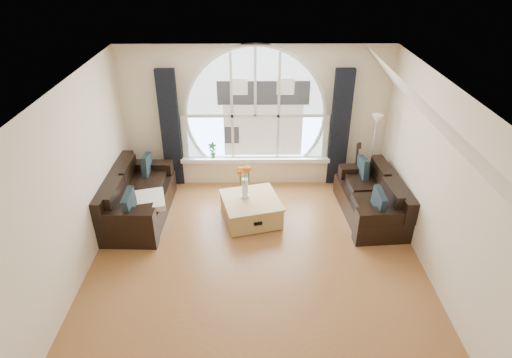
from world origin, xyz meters
The scene contains 20 objects.
ground centered at (0.00, 0.00, 0.00)m, with size 5.00×5.50×0.01m, color brown.
ceiling centered at (0.00, 0.00, 2.70)m, with size 5.00×5.50×0.01m, color silver.
wall_back centered at (0.00, 2.75, 1.35)m, with size 5.00×0.01×2.70m, color beige.
wall_left centered at (-2.50, 0.00, 1.35)m, with size 0.01×5.50×2.70m, color beige.
wall_right centered at (2.50, 0.00, 1.35)m, with size 0.01×5.50×2.70m, color beige.
attic_slope centered at (2.20, 0.00, 2.35)m, with size 0.92×5.50×0.72m, color silver.
arched_window centered at (0.00, 2.72, 1.62)m, with size 2.60×0.06×2.15m, color silver.
window_sill centered at (0.00, 2.65, 0.51)m, with size 2.90×0.22×0.08m, color white.
window_frame centered at (0.00, 2.69, 1.62)m, with size 2.76×0.08×2.15m, color white.
neighbor_house centered at (0.15, 2.71, 1.50)m, with size 1.70×0.02×1.50m, color silver.
curtain_left centered at (-1.60, 2.63, 1.15)m, with size 0.35×0.12×2.30m, color black.
curtain_right centered at (1.60, 2.63, 1.15)m, with size 0.35×0.12×2.30m, color black.
sofa_left centered at (-2.04, 1.44, 0.40)m, with size 0.94×1.88×0.84m, color black.
sofa_right centered at (2.01, 1.44, 0.40)m, with size 0.87×1.73×0.77m, color black.
coffee_chest centered at (-0.08, 1.31, 0.23)m, with size 0.94×0.94×0.46m, color #A5824C.
throw_blanket centered at (-1.80, 1.16, 0.50)m, with size 0.55×0.55×0.10m, color silver.
vase_flowers centered at (-0.18, 1.39, 0.81)m, with size 0.24×0.24×0.70m, color white.
floor_lamp centered at (2.15, 2.20, 0.80)m, with size 0.24×0.24×1.60m, color #B2B2B2.
guitar centered at (1.90, 2.32, 0.53)m, with size 0.36×0.24×1.06m, color brown.
potted_plant centered at (-0.83, 2.65, 0.71)m, with size 0.17×0.11×0.32m, color #1E6023.
Camera 1 is at (-0.05, -4.87, 4.32)m, focal length 30.08 mm.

